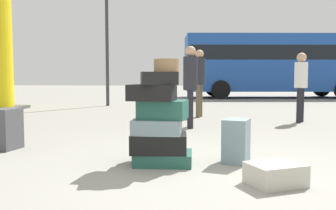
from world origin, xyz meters
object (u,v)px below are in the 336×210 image
(person_bearded_onlooker, at_px, (199,77))
(person_tourist_with_camera, at_px, (301,81))
(person_passerby_in_red, at_px, (190,80))
(suitcase_tower, at_px, (160,123))
(suitcase_cream_white_trunk, at_px, (275,174))
(suitcase_slate_left_side, at_px, (236,141))
(parked_bus, at_px, (275,62))
(suitcase_charcoal_foreground_near, at_px, (7,129))

(person_bearded_onlooker, height_order, person_tourist_with_camera, person_bearded_onlooker)
(person_passerby_in_red, bearing_deg, suitcase_tower, -8.87)
(suitcase_tower, relative_size, suitcase_cream_white_trunk, 2.49)
(person_bearded_onlooker, relative_size, person_passerby_in_red, 1.04)
(suitcase_slate_left_side, bearing_deg, person_tourist_with_camera, 83.50)
(person_bearded_onlooker, xyz_separation_m, person_passerby_in_red, (-0.21, -2.06, -0.05))
(suitcase_slate_left_side, relative_size, parked_bus, 0.06)
(person_bearded_onlooker, bearing_deg, suitcase_slate_left_side, 20.10)
(suitcase_charcoal_foreground_near, bearing_deg, person_passerby_in_red, 53.21)
(suitcase_charcoal_foreground_near, distance_m, parked_bus, 15.66)
(person_bearded_onlooker, bearing_deg, person_passerby_in_red, 9.77)
(suitcase_cream_white_trunk, xyz_separation_m, person_tourist_with_camera, (1.68, 5.16, 0.87))
(person_passerby_in_red, height_order, parked_bus, parked_bus)
(suitcase_slate_left_side, bearing_deg, person_passerby_in_red, 119.63)
(person_tourist_with_camera, bearing_deg, suitcase_cream_white_trunk, 10.40)
(person_tourist_with_camera, xyz_separation_m, parked_bus, (1.63, 10.38, 0.86))
(suitcase_slate_left_side, bearing_deg, suitcase_tower, -150.58)
(suitcase_tower, relative_size, suitcase_charcoal_foreground_near, 2.12)
(suitcase_tower, relative_size, person_bearded_onlooker, 0.72)
(suitcase_cream_white_trunk, bearing_deg, suitcase_tower, 123.85)
(suitcase_charcoal_foreground_near, distance_m, person_passerby_in_red, 3.72)
(person_tourist_with_camera, bearing_deg, person_bearded_onlooker, -83.13)
(suitcase_cream_white_trunk, xyz_separation_m, person_passerby_in_red, (-0.89, 4.04, 0.91))
(suitcase_tower, distance_m, person_tourist_with_camera, 5.29)
(suitcase_tower, height_order, suitcase_slate_left_side, suitcase_tower)
(suitcase_slate_left_side, height_order, suitcase_cream_white_trunk, suitcase_slate_left_side)
(parked_bus, bearing_deg, suitcase_tower, -111.86)
(person_passerby_in_red, bearing_deg, person_bearded_onlooker, 171.04)
(person_bearded_onlooker, xyz_separation_m, parked_bus, (3.99, 9.44, 0.77))
(suitcase_tower, relative_size, person_tourist_with_camera, 0.79)
(suitcase_cream_white_trunk, relative_size, person_bearded_onlooker, 0.29)
(suitcase_tower, xyz_separation_m, person_bearded_onlooker, (0.55, 5.33, 0.55))
(suitcase_tower, height_order, suitcase_cream_white_trunk, suitcase_tower)
(parked_bus, bearing_deg, suitcase_cream_white_trunk, -106.82)
(suitcase_slate_left_side, relative_size, person_tourist_with_camera, 0.34)
(suitcase_cream_white_trunk, relative_size, person_passerby_in_red, 0.30)
(suitcase_slate_left_side, xyz_separation_m, suitcase_cream_white_trunk, (0.28, -0.94, -0.17))
(parked_bus, bearing_deg, suitcase_slate_left_side, -108.62)
(suitcase_tower, distance_m, suitcase_charcoal_foreground_near, 2.47)
(suitcase_tower, xyz_separation_m, person_tourist_with_camera, (2.91, 4.40, 0.46))
(suitcase_slate_left_side, bearing_deg, suitcase_cream_white_trunk, -54.92)
(suitcase_tower, bearing_deg, parked_bus, 72.93)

